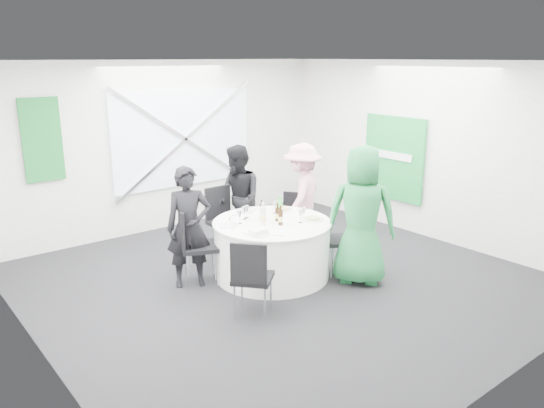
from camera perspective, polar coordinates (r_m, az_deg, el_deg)
floor at (r=7.07m, az=1.03°, el=-8.18°), size 6.00×6.00×0.00m
ceiling at (r=6.47m, az=1.15°, el=15.16°), size 6.00×6.00×0.00m
wall_back at (r=9.09m, az=-11.17°, el=6.14°), size 6.00×0.00×6.00m
wall_front at (r=4.81m, az=24.65°, el=-3.40°), size 6.00×0.00×6.00m
wall_left at (r=5.30m, az=-24.73°, el=-1.74°), size 0.00×6.00×6.00m
wall_right at (r=8.82m, az=16.31°, el=5.52°), size 0.00×6.00×6.00m
window_panel at (r=9.19m, az=-9.43°, el=6.94°), size 2.60×0.03×1.60m
window_brace_a at (r=9.15m, az=-9.30°, el=6.92°), size 2.63×0.05×1.84m
window_brace_b at (r=9.15m, az=-9.30°, el=6.92°), size 2.63×0.05×1.84m
green_banner at (r=8.28m, az=-23.50°, el=6.34°), size 0.55×0.04×1.20m
green_sign at (r=9.16m, az=12.93°, el=4.83°), size 0.05×1.20×1.40m
banquet_table at (r=7.07m, az=0.00°, el=-4.84°), size 1.56×1.56×0.76m
chair_back at (r=7.85m, az=-5.31°, el=-1.19°), size 0.47×0.48×1.00m
chair_back_left at (r=6.85m, az=-8.55°, el=-3.82°), size 0.61×0.61×1.01m
chair_back_right at (r=8.08m, az=2.29°, el=-1.35°), size 0.54×0.54×0.85m
chair_front_right at (r=7.14m, az=8.47°, el=-3.10°), size 0.63×0.63×0.99m
chair_front_left at (r=5.88m, az=-2.26°, el=-7.46°), size 0.60×0.60×0.93m
person_man_back_left at (r=6.75m, az=-8.93°, el=-2.48°), size 0.67×0.57×1.55m
person_man_back at (r=7.91m, az=-3.68°, el=0.56°), size 0.58×0.85×1.60m
person_woman_pink at (r=8.08m, az=3.25°, el=0.90°), size 1.14×0.94×1.60m
person_woman_green at (r=6.82m, az=9.60°, el=-1.22°), size 1.02×1.04×1.80m
plate_back at (r=7.39m, az=-2.98°, el=-0.79°), size 0.25×0.25×0.01m
plate_back_left at (r=6.80m, az=-4.67°, el=-2.28°), size 0.26×0.26×0.01m
plate_back_right at (r=7.45m, az=1.13°, el=-0.56°), size 0.30×0.30×0.04m
plate_front_right at (r=7.03m, az=4.38°, el=-1.60°), size 0.30×0.30×0.04m
plate_front_left at (r=6.46m, az=-1.47°, el=-3.21°), size 0.29×0.29×0.01m
napkin at (r=6.43m, az=-1.47°, el=-2.95°), size 0.21×0.14×0.06m
beer_bottle_a at (r=6.95m, az=-0.99°, el=-1.10°), size 0.06×0.06×0.24m
beer_bottle_b at (r=7.03m, az=-1.11°, el=-0.84°), size 0.06×0.06×0.26m
beer_bottle_c at (r=6.94m, az=0.59°, el=-1.13°), size 0.06×0.06×0.24m
beer_bottle_d at (r=6.78m, az=0.93°, el=-1.47°), size 0.06×0.06×0.26m
green_water_bottle at (r=7.13m, az=0.85°, el=-0.47°), size 0.08×0.08×0.30m
clear_water_bottle at (r=6.76m, az=-0.99°, el=-1.33°), size 0.08×0.08×0.31m
wine_glass_a at (r=7.27m, az=0.28°, el=-0.07°), size 0.07×0.07×0.17m
wine_glass_b at (r=7.24m, az=-1.00°, el=-0.15°), size 0.07×0.07×0.17m
wine_glass_c at (r=6.99m, az=3.47°, el=-0.74°), size 0.07×0.07×0.17m
wine_glass_d at (r=6.85m, az=-3.49°, el=-1.10°), size 0.07×0.07×0.17m
wine_glass_e at (r=6.88m, az=3.11°, el=-1.01°), size 0.07×0.07×0.17m
wine_glass_f at (r=7.07m, az=-2.73°, el=-0.54°), size 0.07×0.07×0.17m
wine_glass_g at (r=7.02m, az=-3.01°, el=-0.67°), size 0.07×0.07×0.17m
fork_a at (r=7.07m, az=-4.60°, el=-1.62°), size 0.09×0.14×0.01m
knife_a at (r=6.71m, az=-4.36°, el=-2.57°), size 0.08×0.14×0.01m
fork_b at (r=7.44m, az=-1.99°, el=-0.69°), size 0.15×0.03×0.01m
knife_b at (r=7.22m, az=-4.03°, el=-1.23°), size 0.15×0.03×0.01m
fork_c at (r=6.48m, az=-2.57°, el=-3.20°), size 0.10×0.13×0.01m
knife_c at (r=6.40m, az=0.73°, el=-3.42°), size 0.11×0.12×0.01m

